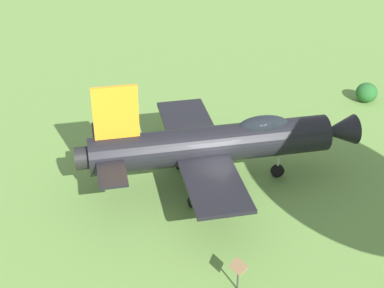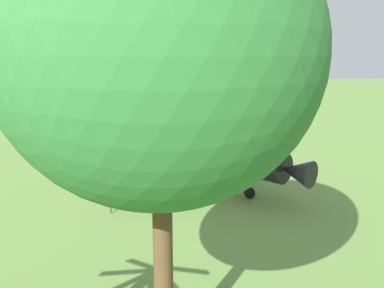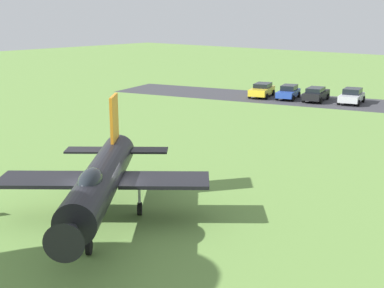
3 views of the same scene
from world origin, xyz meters
name	(u,v)px [view 2 (image 2 of 3)]	position (x,y,z in m)	size (l,w,h in m)	color
ground_plane	(207,185)	(0.00, 0.00, 0.00)	(200.00, 200.00, 0.00)	#668E42
parking_strip	(102,108)	(-35.48, -10.26, 0.00)	(42.52, 8.00, 0.00)	#38383D
display_jet	(212,152)	(0.27, 0.23, 2.08)	(10.77, 9.81, 5.07)	black
shade_tree	(160,57)	(13.40, -2.94, 7.44)	(6.39, 6.88, 10.71)	brown
info_plaque	(110,197)	(3.66, -5.20, 0.85)	(0.71, 0.62, 1.14)	#333333
parked_car_silver	(136,102)	(-36.82, -5.45, 0.78)	(4.50, 2.89, 1.51)	#B2B5BA
parked_car_black	(111,103)	(-35.75, -8.89, 0.77)	(4.96, 2.83, 1.45)	black
parked_car_blue	(90,104)	(-35.17, -11.83, 0.75)	(4.59, 2.92, 1.45)	#23429E
parked_car_yellow	(68,104)	(-34.41, -14.70, 0.77)	(4.88, 3.20, 1.47)	gold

